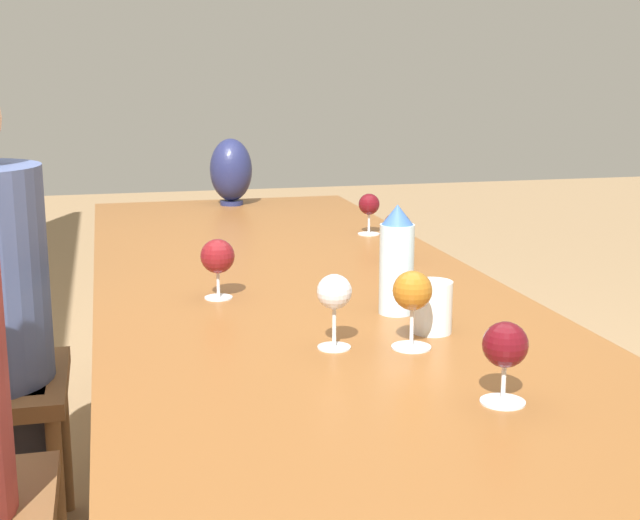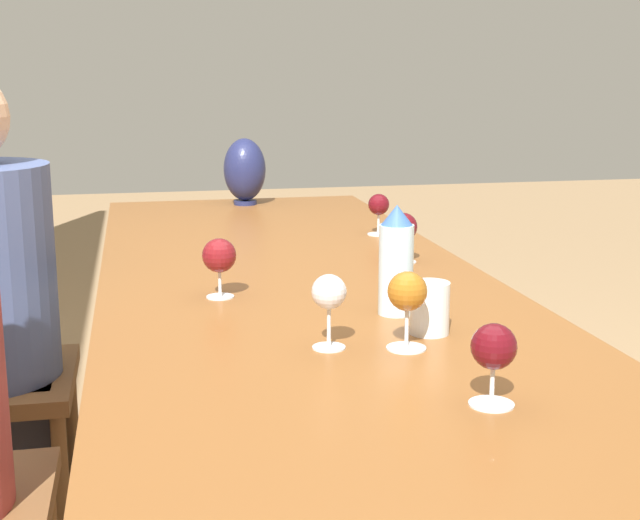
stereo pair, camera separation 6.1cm
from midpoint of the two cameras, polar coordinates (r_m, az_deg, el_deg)
dining_table at (r=1.95m, az=0.26°, el=-3.98°), size 2.93×0.91×0.72m
water_bottle at (r=1.77m, az=5.87°, el=-0.11°), size 0.07×0.07×0.22m
water_tumbler at (r=1.66m, az=8.07°, el=-3.06°), size 0.07×0.07×0.10m
vase at (r=3.20m, az=-4.30°, el=5.75°), size 0.15×0.15×0.24m
wine_glass_0 at (r=2.62m, az=4.44°, el=3.46°), size 0.07×0.07×0.12m
wine_glass_1 at (r=2.25m, az=6.12°, el=2.03°), size 0.07×0.07×0.13m
wine_glass_2 at (r=1.55m, az=6.73°, el=-2.17°), size 0.07×0.07×0.14m
wine_glass_3 at (r=1.32m, az=12.36°, el=-5.61°), size 0.07×0.07×0.12m
wine_glass_4 at (r=1.90m, az=-5.56°, el=0.21°), size 0.07×0.07×0.13m
wine_glass_5 at (r=1.55m, az=1.70°, el=-2.23°), size 0.06×0.06×0.13m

